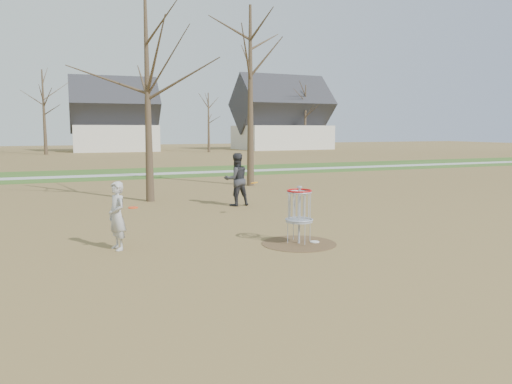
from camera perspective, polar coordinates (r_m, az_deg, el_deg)
ground at (r=12.08m, az=4.92°, el=-5.90°), size 160.00×160.00×0.00m
green_band at (r=32.03m, az=-12.47°, el=2.15°), size 160.00×8.00×0.01m
footpath at (r=31.05m, az=-12.16°, el=2.02°), size 160.00×1.50×0.01m
dirt_circle at (r=12.08m, az=4.92°, el=-5.88°), size 1.80×1.80×0.01m
player_standing at (r=11.73m, az=-15.60°, el=-2.64°), size 0.53×0.66×1.56m
player_throwing at (r=17.84m, az=-2.26°, el=1.44°), size 0.96×0.77×1.89m
disc_grounded at (r=12.23m, az=6.72°, el=-5.67°), size 0.22×0.22×0.02m
discs_in_play at (r=13.55m, az=-5.68°, el=-0.05°), size 4.42×3.35×0.12m
disc_golf_basket at (r=11.91m, az=4.97°, el=-1.61°), size 0.64×0.64×1.35m
bare_trees at (r=46.87m, az=-13.62°, el=10.20°), size 52.62×44.98×9.00m
houses_row at (r=63.77m, az=-13.59°, el=7.71°), size 56.51×10.01×7.26m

